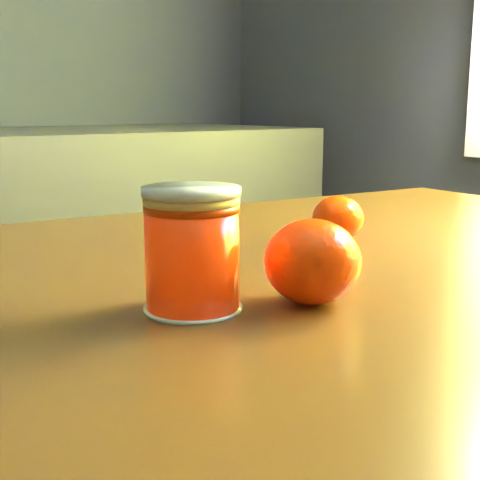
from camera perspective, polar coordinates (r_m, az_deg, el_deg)
table at (r=0.69m, az=6.32°, el=-10.27°), size 1.15×0.86×0.81m
juice_glass at (r=0.49m, az=-4.10°, el=-0.87°), size 0.07×0.07×0.09m
orange_front at (r=0.51m, az=6.20°, el=-1.84°), size 0.08×0.08×0.07m
orange_back at (r=0.76m, az=8.36°, el=1.84°), size 0.06×0.06×0.05m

